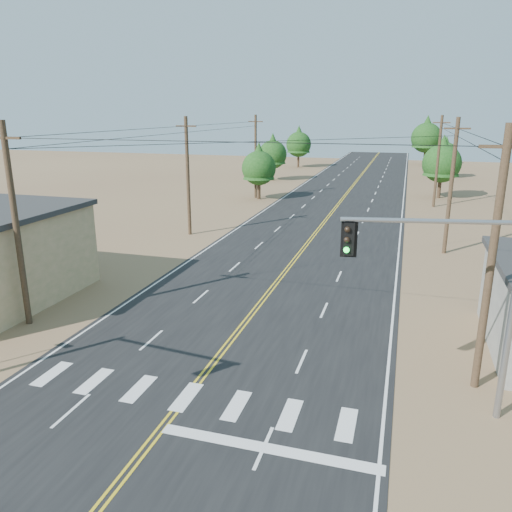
% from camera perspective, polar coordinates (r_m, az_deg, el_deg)
% --- Properties ---
extents(road, '(15.00, 200.00, 0.02)m').
position_cam_1_polar(road, '(39.20, 5.40, 0.81)').
color(road, black).
rests_on(road, ground).
extents(utility_pole_left_near, '(1.80, 0.30, 10.00)m').
position_cam_1_polar(utility_pole_left_near, '(26.61, -25.74, 3.21)').
color(utility_pole_left_near, '#4C3826').
rests_on(utility_pole_left_near, ground).
extents(utility_pole_left_mid, '(1.80, 0.30, 10.00)m').
position_cam_1_polar(utility_pole_left_mid, '(43.27, -7.80, 9.09)').
color(utility_pole_left_mid, '#4C3826').
rests_on(utility_pole_left_mid, ground).
extents(utility_pole_left_far, '(1.80, 0.30, 10.00)m').
position_cam_1_polar(utility_pole_left_far, '(61.94, -0.05, 11.34)').
color(utility_pole_left_far, '#4C3826').
rests_on(utility_pole_left_far, ground).
extents(utility_pole_right_near, '(1.80, 0.30, 10.00)m').
position_cam_1_polar(utility_pole_right_near, '(20.07, 25.30, -0.55)').
color(utility_pole_right_near, '#4C3826').
rests_on(utility_pole_right_near, ground).
extents(utility_pole_right_mid, '(1.80, 0.30, 10.00)m').
position_cam_1_polar(utility_pole_right_mid, '(39.58, 21.40, 7.48)').
color(utility_pole_right_mid, '#4C3826').
rests_on(utility_pole_right_mid, ground).
extents(utility_pole_right_far, '(1.80, 0.30, 10.00)m').
position_cam_1_polar(utility_pole_right_far, '(59.42, 20.06, 10.17)').
color(utility_pole_right_far, '#4C3826').
rests_on(utility_pole_right_far, ground).
extents(signal_mast_right, '(5.79, 1.44, 7.19)m').
position_cam_1_polar(signal_mast_right, '(17.77, 22.56, -3.13)').
color(signal_mast_right, gray).
rests_on(signal_mast_right, ground).
extents(tree_left_near, '(4.13, 4.13, 6.88)m').
position_cam_1_polar(tree_left_near, '(61.12, 0.33, 10.41)').
color(tree_left_near, '#3F2D1E').
rests_on(tree_left_near, ground).
extents(tree_left_mid, '(4.33, 4.33, 7.22)m').
position_cam_1_polar(tree_left_mid, '(78.50, 1.92, 11.84)').
color(tree_left_mid, '#3F2D1E').
rests_on(tree_left_mid, ground).
extents(tree_left_far, '(4.71, 4.71, 7.85)m').
position_cam_1_polar(tree_left_far, '(97.68, 4.91, 12.87)').
color(tree_left_far, '#3F2D1E').
rests_on(tree_left_far, ground).
extents(tree_right_near, '(4.63, 4.63, 7.72)m').
position_cam_1_polar(tree_right_near, '(65.92, 20.50, 10.29)').
color(tree_right_near, '#3F2D1E').
rests_on(tree_right_near, ground).
extents(tree_right_mid, '(4.00, 4.00, 6.66)m').
position_cam_1_polar(tree_right_mid, '(87.02, 20.81, 11.02)').
color(tree_right_mid, '#3F2D1E').
rests_on(tree_right_mid, ground).
extents(tree_right_far, '(5.84, 5.84, 9.74)m').
position_cam_1_polar(tree_right_far, '(106.64, 18.92, 12.98)').
color(tree_right_far, '#3F2D1E').
rests_on(tree_right_far, ground).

